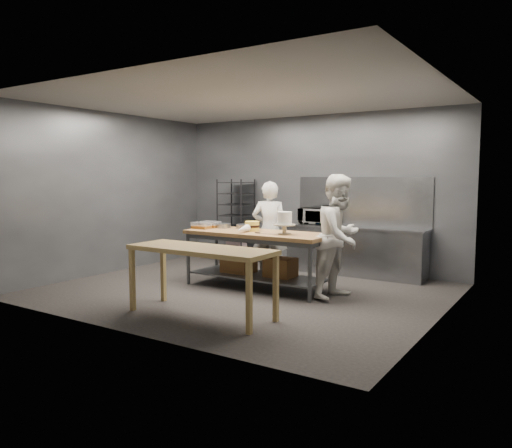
{
  "coord_description": "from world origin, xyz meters",
  "views": [
    {
      "loc": [
        4.41,
        -6.42,
        1.82
      ],
      "look_at": [
        0.09,
        0.24,
        1.05
      ],
      "focal_mm": 35.0,
      "sensor_mm": 36.0,
      "label": 1
    }
  ],
  "objects_px": {
    "work_table": "(257,253)",
    "frosted_cake_stand": "(284,220)",
    "near_counter": "(201,254)",
    "speed_rack": "(236,222)",
    "chef_behind": "(270,231)",
    "microwave": "(314,216)",
    "layer_cake": "(252,226)",
    "chef_right": "(340,236)"
  },
  "relations": [
    {
      "from": "work_table",
      "to": "near_counter",
      "type": "distance_m",
      "value": 1.82
    },
    {
      "from": "frosted_cake_stand",
      "to": "chef_behind",
      "type": "bearing_deg",
      "value": 133.63
    },
    {
      "from": "work_table",
      "to": "microwave",
      "type": "relative_size",
      "value": 4.43
    },
    {
      "from": "speed_rack",
      "to": "chef_behind",
      "type": "height_order",
      "value": "speed_rack"
    },
    {
      "from": "chef_right",
      "to": "frosted_cake_stand",
      "type": "bearing_deg",
      "value": 113.08
    },
    {
      "from": "microwave",
      "to": "chef_behind",
      "type": "bearing_deg",
      "value": -102.41
    },
    {
      "from": "near_counter",
      "to": "chef_right",
      "type": "xyz_separation_m",
      "value": [
        1.11,
        1.89,
        0.11
      ]
    },
    {
      "from": "near_counter",
      "to": "chef_behind",
      "type": "bearing_deg",
      "value": 100.39
    },
    {
      "from": "near_counter",
      "to": "frosted_cake_stand",
      "type": "xyz_separation_m",
      "value": [
        0.28,
        1.68,
        0.32
      ]
    },
    {
      "from": "near_counter",
      "to": "speed_rack",
      "type": "bearing_deg",
      "value": 118.77
    },
    {
      "from": "chef_behind",
      "to": "microwave",
      "type": "bearing_deg",
      "value": -120.93
    },
    {
      "from": "near_counter",
      "to": "chef_behind",
      "type": "height_order",
      "value": "chef_behind"
    },
    {
      "from": "chef_right",
      "to": "chef_behind",
      "type": "bearing_deg",
      "value": 79.04
    },
    {
      "from": "work_table",
      "to": "near_counter",
      "type": "xyz_separation_m",
      "value": [
        0.29,
        -1.78,
        0.24
      ]
    },
    {
      "from": "work_table",
      "to": "speed_rack",
      "type": "bearing_deg",
      "value": 133.14
    },
    {
      "from": "speed_rack",
      "to": "chef_right",
      "type": "relative_size",
      "value": 0.95
    },
    {
      "from": "work_table",
      "to": "layer_cake",
      "type": "relative_size",
      "value": 10.39
    },
    {
      "from": "speed_rack",
      "to": "layer_cake",
      "type": "xyz_separation_m",
      "value": [
        1.57,
        -1.77,
        0.14
      ]
    },
    {
      "from": "work_table",
      "to": "layer_cake",
      "type": "bearing_deg",
      "value": 170.17
    },
    {
      "from": "chef_right",
      "to": "frosted_cake_stand",
      "type": "relative_size",
      "value": 5.26
    },
    {
      "from": "chef_right",
      "to": "frosted_cake_stand",
      "type": "height_order",
      "value": "chef_right"
    },
    {
      "from": "speed_rack",
      "to": "microwave",
      "type": "height_order",
      "value": "speed_rack"
    },
    {
      "from": "near_counter",
      "to": "microwave",
      "type": "bearing_deg",
      "value": 92.87
    },
    {
      "from": "speed_rack",
      "to": "microwave",
      "type": "relative_size",
      "value": 3.23
    },
    {
      "from": "microwave",
      "to": "near_counter",
      "type": "bearing_deg",
      "value": -87.13
    },
    {
      "from": "work_table",
      "to": "frosted_cake_stand",
      "type": "height_order",
      "value": "frosted_cake_stand"
    },
    {
      "from": "work_table",
      "to": "chef_right",
      "type": "xyz_separation_m",
      "value": [
        1.39,
        0.11,
        0.35
      ]
    },
    {
      "from": "work_table",
      "to": "chef_behind",
      "type": "bearing_deg",
      "value": 103.71
    },
    {
      "from": "work_table",
      "to": "chef_behind",
      "type": "height_order",
      "value": "chef_behind"
    },
    {
      "from": "chef_behind",
      "to": "layer_cake",
      "type": "xyz_separation_m",
      "value": [
        0.05,
        -0.64,
        0.14
      ]
    },
    {
      "from": "speed_rack",
      "to": "frosted_cake_stand",
      "type": "bearing_deg",
      "value": -40.14
    },
    {
      "from": "near_counter",
      "to": "layer_cake",
      "type": "relative_size",
      "value": 8.66
    },
    {
      "from": "chef_right",
      "to": "frosted_cake_stand",
      "type": "xyz_separation_m",
      "value": [
        -0.83,
        -0.21,
        0.22
      ]
    },
    {
      "from": "frosted_cake_stand",
      "to": "layer_cake",
      "type": "bearing_deg",
      "value": 169.57
    },
    {
      "from": "near_counter",
      "to": "microwave",
      "type": "distance_m",
      "value": 3.66
    },
    {
      "from": "frosted_cake_stand",
      "to": "speed_rack",
      "type": "bearing_deg",
      "value": 139.86
    },
    {
      "from": "work_table",
      "to": "near_counter",
      "type": "height_order",
      "value": "work_table"
    },
    {
      "from": "near_counter",
      "to": "chef_right",
      "type": "bearing_deg",
      "value": 59.6
    },
    {
      "from": "speed_rack",
      "to": "chef_right",
      "type": "bearing_deg",
      "value": -28.69
    },
    {
      "from": "near_counter",
      "to": "chef_right",
      "type": "height_order",
      "value": "chef_right"
    },
    {
      "from": "work_table",
      "to": "layer_cake",
      "type": "distance_m",
      "value": 0.44
    },
    {
      "from": "near_counter",
      "to": "frosted_cake_stand",
      "type": "height_order",
      "value": "frosted_cake_stand"
    }
  ]
}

